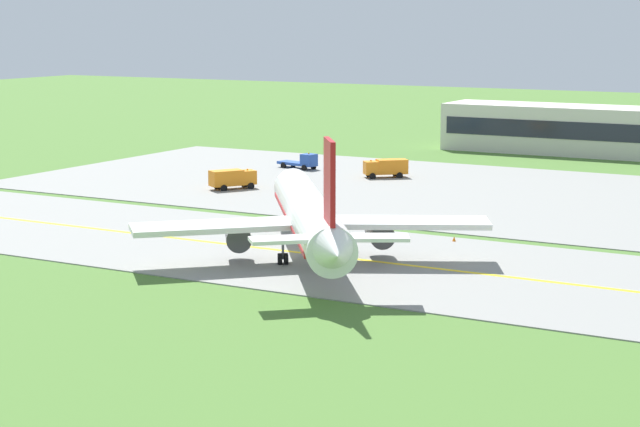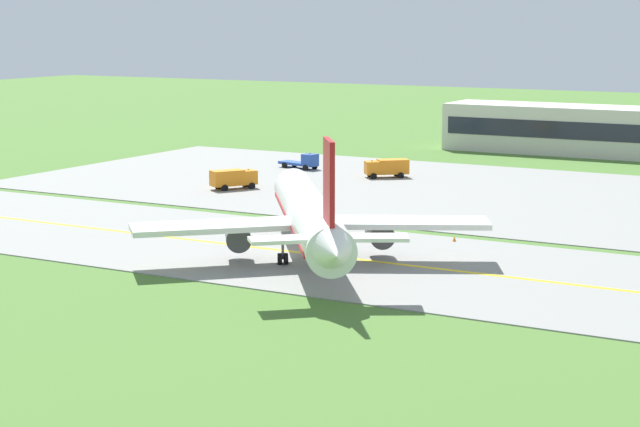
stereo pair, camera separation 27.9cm
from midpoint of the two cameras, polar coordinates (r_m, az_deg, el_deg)
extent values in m
plane|color=#47702D|center=(103.82, -0.98, -2.09)|extent=(500.00, 500.00, 0.00)
cube|color=gray|center=(103.81, -0.98, -2.06)|extent=(240.00, 28.00, 0.10)
cube|color=gray|center=(137.82, 11.47, 0.74)|extent=(140.00, 52.00, 0.10)
cube|color=yellow|center=(103.80, -0.98, -2.03)|extent=(220.00, 0.60, 0.01)
cylinder|color=white|center=(100.38, -0.48, -0.06)|extent=(23.00, 30.00, 4.00)
cone|color=white|center=(118.26, -1.38, 1.47)|extent=(4.60, 4.32, 3.80)
cone|color=white|center=(82.35, 0.83, -2.01)|extent=(4.63, 4.58, 3.40)
cube|color=red|center=(100.46, -0.48, -0.34)|extent=(21.49, 27.84, 0.36)
cube|color=#1E232D|center=(115.99, -1.29, 1.65)|extent=(3.81, 3.44, 0.70)
cube|color=white|center=(97.81, -5.30, -0.67)|extent=(14.18, 13.81, 0.50)
cylinder|color=#47474C|center=(100.09, -4.17, -1.22)|extent=(3.85, 4.10, 2.30)
cylinder|color=black|center=(101.66, -4.20, -1.05)|extent=(1.85, 1.42, 2.10)
cube|color=white|center=(99.54, 4.53, -0.47)|extent=(15.52, 11.18, 0.50)
cylinder|color=#47474C|center=(101.39, 3.19, -1.07)|extent=(3.85, 4.10, 2.30)
cylinder|color=black|center=(102.94, 3.05, -0.90)|extent=(1.85, 1.42, 2.10)
cube|color=red|center=(84.82, 0.55, 1.67)|extent=(2.88, 3.81, 6.50)
cube|color=white|center=(85.06, -1.57, -1.35)|extent=(6.08, 5.77, 0.30)
cube|color=white|center=(85.82, 2.69, -1.25)|extent=(6.40, 5.04, 0.30)
cylinder|color=slate|center=(113.61, -1.14, -0.33)|extent=(0.24, 0.24, 1.65)
cylinder|color=black|center=(113.76, -1.14, -0.73)|extent=(0.92, 1.10, 1.10)
cylinder|color=slate|center=(98.73, -1.86, -1.91)|extent=(0.24, 0.24, 1.65)
cylinder|color=black|center=(98.88, -2.01, -2.38)|extent=(0.92, 1.10, 1.10)
cylinder|color=black|center=(98.92, -1.70, -2.37)|extent=(0.92, 1.10, 1.10)
cylinder|color=slate|center=(99.26, 1.14, -1.84)|extent=(0.24, 0.24, 1.65)
cylinder|color=black|center=(99.40, 0.98, -2.31)|extent=(0.92, 1.10, 1.10)
cylinder|color=black|center=(99.47, 1.29, -2.30)|extent=(0.92, 1.10, 1.10)
cube|color=#264CA5|center=(160.98, -0.47, 2.78)|extent=(2.19, 2.34, 1.80)
cube|color=#1E232D|center=(160.43, -0.27, 2.87)|extent=(0.52, 1.82, 0.81)
cube|color=#264CA5|center=(163.21, -1.31, 2.63)|extent=(4.95, 3.05, 0.40)
cylinder|color=orange|center=(160.85, -0.47, 3.13)|extent=(0.20, 0.20, 0.18)
cylinder|color=black|center=(161.85, -0.23, 2.44)|extent=(0.94, 0.49, 0.90)
cylinder|color=black|center=(160.38, -0.71, 2.37)|extent=(0.94, 0.49, 0.90)
cylinder|color=black|center=(164.64, -1.29, 2.57)|extent=(0.94, 0.49, 0.90)
cylinder|color=black|center=(163.12, -1.79, 2.50)|extent=(0.94, 0.49, 0.90)
cube|color=orange|center=(152.78, 2.75, 2.38)|extent=(2.67, 2.69, 1.80)
cube|color=#1E232D|center=(152.56, 2.47, 2.49)|extent=(1.28, 1.48, 0.81)
cube|color=orange|center=(153.51, 3.84, 2.44)|extent=(4.56, 4.32, 2.00)
cylinder|color=orange|center=(152.65, 2.76, 2.75)|extent=(0.20, 0.20, 0.18)
cylinder|color=black|center=(151.96, 2.84, 1.93)|extent=(0.88, 0.81, 0.90)
cylinder|color=black|center=(153.88, 2.66, 2.04)|extent=(0.88, 0.81, 0.90)
cylinder|color=black|center=(152.88, 4.24, 1.97)|extent=(0.88, 0.81, 0.90)
cylinder|color=black|center=(154.89, 4.04, 2.07)|extent=(0.88, 0.81, 0.90)
cube|color=orange|center=(143.88, -3.67, 1.89)|extent=(2.65, 2.59, 1.80)
cube|color=#1E232D|center=(144.15, -3.39, 2.04)|extent=(1.62, 1.09, 0.81)
cube|color=orange|center=(142.65, -4.76, 1.85)|extent=(4.03, 4.67, 2.00)
cylinder|color=orange|center=(143.74, -3.67, 2.29)|extent=(0.20, 0.20, 0.18)
cylinder|color=black|center=(144.93, -3.83, 1.53)|extent=(0.74, 0.92, 0.90)
cylinder|color=black|center=(143.13, -3.49, 1.43)|extent=(0.74, 0.92, 0.90)
cylinder|color=black|center=(143.44, -5.23, 1.42)|extent=(0.74, 0.92, 0.90)
cylinder|color=black|center=(141.53, -4.89, 1.31)|extent=(0.74, 0.92, 0.90)
cube|color=beige|center=(184.15, 15.13, 4.10)|extent=(56.02, 11.17, 7.82)
cube|color=#1E232D|center=(178.67, 14.69, 4.07)|extent=(53.78, 0.10, 2.81)
cone|color=orange|center=(109.80, 7.03, -1.33)|extent=(0.44, 0.44, 0.60)
camera|label=1|loc=(0.14, -89.92, 0.01)|focal=61.89mm
camera|label=2|loc=(0.14, 90.08, -0.01)|focal=61.89mm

